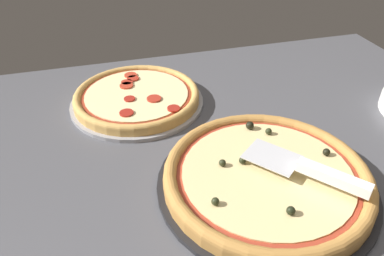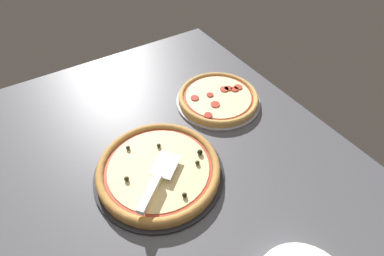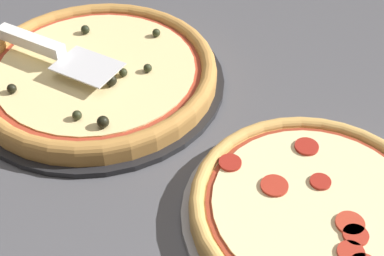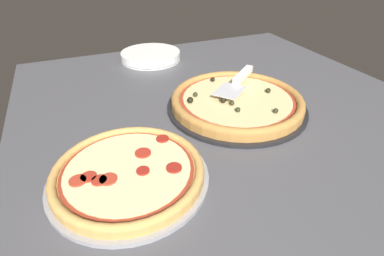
{
  "view_description": "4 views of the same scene",
  "coord_description": "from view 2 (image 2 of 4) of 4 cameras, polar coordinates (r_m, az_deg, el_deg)",
  "views": [
    {
      "loc": [
        -23.6,
        -49.59,
        50.85
      ],
      "look_at": [
        -5.02,
        15.78,
        3.0
      ],
      "focal_mm": 35.0,
      "sensor_mm": 36.0,
      "label": 1
    },
    {
      "loc": [
        58.51,
        -24.27,
        79.96
      ],
      "look_at": [
        -5.02,
        15.78,
        3.0
      ],
      "focal_mm": 28.0,
      "sensor_mm": 36.0,
      "label": 2
    },
    {
      "loc": [
        15.46,
        67.93,
        55.76
      ],
      "look_at": [
        -5.02,
        15.78,
        3.0
      ],
      "focal_mm": 50.0,
      "sensor_mm": 36.0,
      "label": 3
    },
    {
      "loc": [
        -63.99,
        40.5,
        44.14
      ],
      "look_at": [
        -5.02,
        15.78,
        3.0
      ],
      "focal_mm": 28.0,
      "sensor_mm": 36.0,
      "label": 4
    }
  ],
  "objects": [
    {
      "name": "pizza_pan_back",
      "position": [
        1.23,
        4.99,
        5.17
      ],
      "size": [
        34.12,
        34.12,
        1.0
      ],
      "primitive_type": "cylinder",
      "color": "#939399",
      "rests_on": "ground_plane"
    },
    {
      "name": "serving_spatula",
      "position": [
        0.89,
        -7.28,
        -10.93
      ],
      "size": [
        18.06,
        20.77,
        2.0
      ],
      "color": "silver",
      "rests_on": "pizza_front"
    },
    {
      "name": "pizza_back",
      "position": [
        1.22,
        5.04,
        5.85
      ],
      "size": [
        32.07,
        32.07,
        2.72
      ],
      "color": "tan",
      "rests_on": "pizza_pan_back"
    },
    {
      "name": "ground_plane",
      "position": [
        1.03,
        -5.97,
        -6.9
      ],
      "size": [
        142.04,
        122.97,
        3.6
      ],
      "primitive_type": "cube",
      "color": "#4C4C51"
    },
    {
      "name": "pizza_pan_front",
      "position": [
        0.98,
        -6.26,
        -8.5
      ],
      "size": [
        41.88,
        41.88,
        1.0
      ],
      "primitive_type": "cylinder",
      "color": "black",
      "rests_on": "ground_plane"
    },
    {
      "name": "pizza_front",
      "position": [
        0.97,
        -6.36,
        -7.74
      ],
      "size": [
        39.37,
        39.37,
        4.34
      ],
      "color": "#B77F3D",
      "rests_on": "pizza_pan_front"
    }
  ]
}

